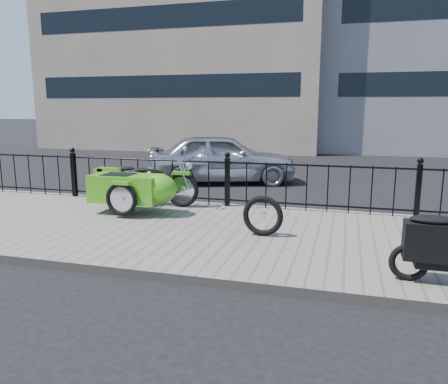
# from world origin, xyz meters

# --- Properties ---
(ground) EXTENTS (120.00, 120.00, 0.00)m
(ground) POSITION_xyz_m (0.00, 0.00, 0.00)
(ground) COLOR black
(ground) RESTS_ON ground
(sidewalk) EXTENTS (30.00, 3.80, 0.12)m
(sidewalk) POSITION_xyz_m (0.00, -0.50, 0.06)
(sidewalk) COLOR slate
(sidewalk) RESTS_ON ground
(curb) EXTENTS (30.00, 0.10, 0.12)m
(curb) POSITION_xyz_m (0.00, 1.44, 0.06)
(curb) COLOR gray
(curb) RESTS_ON ground
(iron_fence) EXTENTS (14.11, 0.11, 1.08)m
(iron_fence) POSITION_xyz_m (0.00, 1.30, 0.59)
(iron_fence) COLOR black
(iron_fence) RESTS_ON sidewalk
(building_tan) EXTENTS (14.00, 8.01, 12.00)m
(building_tan) POSITION_xyz_m (-6.00, 15.99, 6.00)
(building_tan) COLOR gray
(building_tan) RESTS_ON ground
(motorcycle_sidecar) EXTENTS (2.28, 1.48, 0.98)m
(motorcycle_sidecar) POSITION_xyz_m (-1.45, 0.34, 0.59)
(motorcycle_sidecar) COLOR black
(motorcycle_sidecar) RESTS_ON sidewalk
(spare_tire) EXTENTS (0.63, 0.11, 0.63)m
(spare_tire) POSITION_xyz_m (1.07, -0.57, 0.43)
(spare_tire) COLOR black
(spare_tire) RESTS_ON sidewalk
(sedan_car) EXTENTS (4.33, 2.82, 1.37)m
(sedan_car) POSITION_xyz_m (-1.05, 4.57, 0.69)
(sedan_car) COLOR #B6B9BE
(sedan_car) RESTS_ON ground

